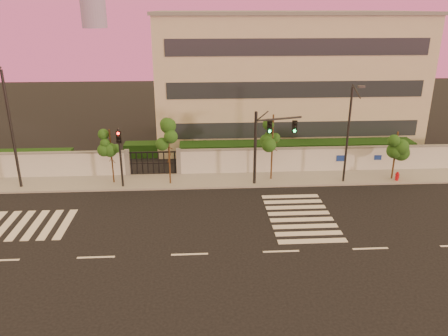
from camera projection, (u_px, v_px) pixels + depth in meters
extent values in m
plane|color=black|center=(190.00, 254.00, 23.61)|extent=(120.00, 120.00, 0.00)
cube|color=gray|center=(192.00, 181.00, 33.41)|extent=(60.00, 3.00, 0.15)
cube|color=silver|center=(371.00, 159.00, 35.31)|extent=(31.00, 0.30, 2.00)
cube|color=slate|center=(372.00, 147.00, 34.95)|extent=(31.00, 0.36, 0.12)
cube|color=slate|center=(127.00, 163.00, 34.18)|extent=(0.35, 0.35, 2.20)
cube|color=slate|center=(179.00, 162.00, 34.41)|extent=(0.35, 0.35, 2.20)
cube|color=#133510|center=(297.00, 152.00, 37.38)|extent=(20.00, 2.00, 1.80)
cube|color=#133510|center=(159.00, 149.00, 39.15)|extent=(6.00, 1.50, 1.20)
cube|color=#BFB5A1|center=(283.00, 79.00, 42.64)|extent=(24.00, 12.00, 12.00)
cube|color=#262D38|center=(294.00, 130.00, 38.21)|extent=(22.00, 0.08, 1.40)
cube|color=#262D38|center=(297.00, 90.00, 37.00)|extent=(22.00, 0.08, 1.40)
cube|color=#262D38|center=(299.00, 47.00, 35.79)|extent=(22.00, 0.08, 1.40)
cube|color=slate|center=(286.00, 13.00, 40.53)|extent=(24.40, 12.40, 0.30)
cube|color=silver|center=(6.00, 225.00, 26.71)|extent=(0.50, 4.00, 0.02)
cube|color=silver|center=(21.00, 225.00, 26.76)|extent=(0.50, 4.00, 0.02)
cube|color=silver|center=(36.00, 225.00, 26.81)|extent=(0.50, 4.00, 0.02)
cube|color=silver|center=(51.00, 224.00, 26.86)|extent=(0.50, 4.00, 0.02)
cube|color=silver|center=(66.00, 224.00, 26.92)|extent=(0.50, 4.00, 0.02)
cube|color=silver|center=(312.00, 241.00, 24.93)|extent=(4.00, 0.50, 0.02)
cube|color=silver|center=(309.00, 233.00, 25.78)|extent=(4.00, 0.50, 0.02)
cube|color=silver|center=(305.00, 226.00, 26.62)|extent=(4.00, 0.50, 0.02)
cube|color=silver|center=(302.00, 220.00, 27.46)|extent=(4.00, 0.50, 0.02)
cube|color=silver|center=(299.00, 213.00, 28.30)|extent=(4.00, 0.50, 0.02)
cube|color=silver|center=(296.00, 207.00, 29.15)|extent=(4.00, 0.50, 0.02)
cube|color=silver|center=(293.00, 202.00, 29.99)|extent=(4.00, 0.50, 0.02)
cube|color=silver|center=(290.00, 196.00, 30.83)|extent=(4.00, 0.50, 0.02)
cube|color=silver|center=(0.00, 260.00, 23.04)|extent=(2.00, 0.15, 0.01)
cube|color=silver|center=(96.00, 257.00, 23.32)|extent=(2.00, 0.15, 0.01)
cube|color=silver|center=(190.00, 254.00, 23.60)|extent=(2.00, 0.15, 0.01)
cube|color=silver|center=(281.00, 251.00, 23.88)|extent=(2.00, 0.15, 0.01)
cube|color=silver|center=(370.00, 249.00, 24.17)|extent=(2.00, 0.15, 0.01)
cylinder|color=#382314|center=(112.00, 157.00, 32.27)|extent=(0.11, 0.11, 4.27)
sphere|color=#134515|center=(110.00, 141.00, 31.83)|extent=(0.98, 0.98, 0.98)
sphere|color=#134515|center=(116.00, 148.00, 32.24)|extent=(0.75, 0.75, 0.75)
sphere|color=#134515|center=(107.00, 147.00, 31.84)|extent=(0.72, 0.72, 0.72)
cylinder|color=#382314|center=(169.00, 154.00, 31.99)|extent=(0.12, 0.12, 4.94)
sphere|color=#134515|center=(168.00, 134.00, 31.48)|extent=(1.12, 1.12, 1.12)
sphere|color=#134515|center=(174.00, 143.00, 31.95)|extent=(0.85, 0.85, 0.85)
sphere|color=#134515|center=(164.00, 142.00, 31.49)|extent=(0.81, 0.81, 0.81)
cylinder|color=#382314|center=(272.00, 148.00, 32.81)|extent=(0.12, 0.12, 5.19)
sphere|color=#134515|center=(273.00, 128.00, 32.28)|extent=(1.14, 1.14, 1.14)
sphere|color=#134515|center=(277.00, 138.00, 32.76)|extent=(0.87, 0.87, 0.87)
sphere|color=#134515|center=(269.00, 136.00, 32.29)|extent=(0.83, 0.83, 0.83)
cylinder|color=#382314|center=(395.00, 156.00, 33.10)|extent=(0.13, 0.13, 3.87)
sphere|color=#134515|center=(397.00, 142.00, 32.70)|extent=(1.19, 1.19, 1.19)
sphere|color=#134515|center=(399.00, 148.00, 33.12)|extent=(0.91, 0.91, 0.91)
sphere|color=#134515|center=(393.00, 147.00, 32.66)|extent=(0.87, 0.87, 0.87)
cylinder|color=black|center=(255.00, 149.00, 31.88)|extent=(0.22, 0.22, 5.61)
cylinder|color=black|center=(280.00, 119.00, 31.19)|extent=(3.36, 1.06, 0.14)
cube|color=black|center=(270.00, 127.00, 31.31)|extent=(0.32, 0.16, 0.82)
sphere|color=#0CF259|center=(270.00, 131.00, 31.30)|extent=(0.18, 0.18, 0.18)
cube|color=black|center=(295.00, 127.00, 31.41)|extent=(0.32, 0.16, 0.82)
sphere|color=#0CF259|center=(295.00, 131.00, 31.40)|extent=(0.18, 0.18, 0.18)
cylinder|color=black|center=(121.00, 159.00, 31.52)|extent=(0.16, 0.16, 4.55)
cube|color=black|center=(119.00, 137.00, 30.89)|extent=(0.35, 0.18, 0.91)
sphere|color=red|center=(118.00, 133.00, 30.69)|extent=(0.20, 0.20, 0.20)
cylinder|color=black|center=(12.00, 132.00, 30.75)|extent=(0.19, 0.19, 8.65)
cylinder|color=black|center=(348.00, 137.00, 31.96)|extent=(0.16, 0.16, 7.32)
cylinder|color=black|center=(356.00, 91.00, 29.99)|extent=(0.09, 1.75, 0.71)
cube|color=#3F3F44|center=(361.00, 87.00, 29.06)|extent=(0.46, 0.23, 0.14)
cylinder|color=#B20B15|center=(397.00, 179.00, 33.29)|extent=(0.24, 0.24, 0.55)
cylinder|color=#B20B15|center=(397.00, 175.00, 33.17)|extent=(0.31, 0.31, 0.11)
sphere|color=#B20B15|center=(398.00, 173.00, 33.13)|extent=(0.20, 0.20, 0.20)
cylinder|color=#B20B15|center=(397.00, 177.00, 33.25)|extent=(0.33, 0.18, 0.11)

